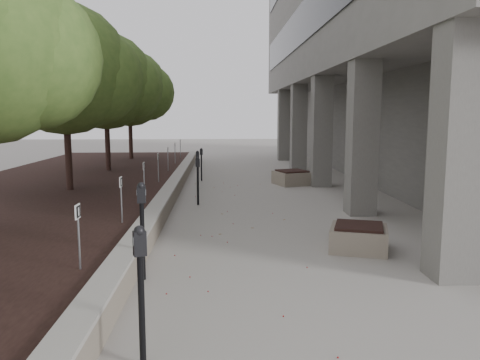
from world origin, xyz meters
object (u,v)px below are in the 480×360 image
object	(u,v)px
crabapple_tree_5	(130,104)
parking_meter_1	(141,297)
parking_meter_3	(198,181)
planter_back	(292,177)
crabapple_tree_4	(106,102)
parking_meter_4	(198,170)
parking_meter_2	(142,231)
planter_front	(359,237)
crabapple_tree_3	(65,97)
parking_meter_5	(201,164)

from	to	relation	value
crabapple_tree_5	parking_meter_1	distance (m)	19.99
parking_meter_3	planter_back	size ratio (longest dim) A/B	1.21
crabapple_tree_4	parking_meter_4	world-z (taller)	crabapple_tree_4
crabapple_tree_4	planter_back	distance (m)	7.91
crabapple_tree_5	parking_meter_2	distance (m)	17.32
parking_meter_2	parking_meter_4	distance (m)	9.33
planter_front	planter_back	bearing A→B (deg)	89.88
crabapple_tree_3	planter_back	bearing A→B (deg)	25.15
planter_back	parking_meter_2	bearing A→B (deg)	-111.11
parking_meter_2	crabapple_tree_5	bearing A→B (deg)	94.17
parking_meter_1	parking_meter_2	world-z (taller)	parking_meter_2
parking_meter_5	parking_meter_2	bearing A→B (deg)	-88.17
crabapple_tree_5	planter_back	size ratio (longest dim) A/B	4.67
crabapple_tree_5	planter_front	world-z (taller)	crabapple_tree_5
parking_meter_2	parking_meter_5	bearing A→B (deg)	80.69
parking_meter_3	planter_back	distance (m)	5.18
crabapple_tree_4	parking_meter_4	size ratio (longest dim) A/B	3.99
parking_meter_1	parking_meter_4	xyz separation A→B (m)	(0.04, 11.98, -0.07)
crabapple_tree_5	parking_meter_2	world-z (taller)	crabapple_tree_5
parking_meter_5	planter_front	xyz separation A→B (m)	(3.42, -9.88, -0.40)
crabapple_tree_4	parking_meter_2	xyz separation A→B (m)	(3.25, -11.85, -2.33)
parking_meter_5	planter_front	bearing A→B (deg)	-66.50
crabapple_tree_4	parking_meter_5	distance (m)	4.52
parking_meter_2	planter_back	bearing A→B (deg)	62.14
parking_meter_3	parking_meter_1	bearing A→B (deg)	-97.61
planter_front	planter_back	xyz separation A→B (m)	(0.02, 8.71, 0.02)
crabapple_tree_3	parking_meter_2	bearing A→B (deg)	-64.60
parking_meter_5	parking_meter_1	bearing A→B (deg)	-86.02
crabapple_tree_4	parking_meter_5	world-z (taller)	crabapple_tree_4
crabapple_tree_3	parking_meter_1	size ratio (longest dim) A/B	3.60
parking_meter_3	parking_meter_5	world-z (taller)	parking_meter_3
parking_meter_3	parking_meter_4	world-z (taller)	parking_meter_3
crabapple_tree_4	parking_meter_2	world-z (taller)	crabapple_tree_4
crabapple_tree_5	parking_meter_3	world-z (taller)	crabapple_tree_5
parking_meter_4	parking_meter_5	world-z (taller)	parking_meter_4
parking_meter_5	crabapple_tree_4	bearing A→B (deg)	177.55
crabapple_tree_3	planter_back	xyz separation A→B (m)	(7.20, 3.38, -2.85)
planter_front	planter_back	size ratio (longest dim) A/B	0.92
crabapple_tree_4	parking_meter_3	world-z (taller)	crabapple_tree_4
parking_meter_2	parking_meter_5	xyz separation A→B (m)	(0.51, 11.40, -0.14)
crabapple_tree_3	parking_meter_5	size ratio (longest dim) A/B	4.16
parking_meter_5	planter_back	bearing A→B (deg)	-14.34
parking_meter_2	parking_meter_3	xyz separation A→B (m)	(0.59, 6.31, -0.08)
crabapple_tree_5	planter_front	size ratio (longest dim) A/B	5.08
parking_meter_4	crabapple_tree_5	bearing A→B (deg)	112.97
crabapple_tree_5	planter_front	bearing A→B (deg)	-64.88
crabapple_tree_5	planter_front	distance (m)	17.17
crabapple_tree_4	parking_meter_2	bearing A→B (deg)	-74.65
parking_meter_2	parking_meter_4	size ratio (longest dim) A/B	1.16
crabapple_tree_3	planter_front	world-z (taller)	crabapple_tree_3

